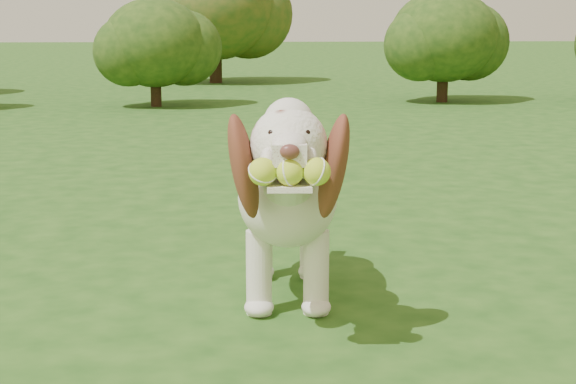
{
  "coord_description": "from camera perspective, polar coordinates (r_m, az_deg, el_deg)",
  "views": [
    {
      "loc": [
        -0.41,
        -4.05,
        1.17
      ],
      "look_at": [
        -0.16,
        -0.82,
        0.53
      ],
      "focal_mm": 55.0,
      "sensor_mm": 36.0,
      "label": 1
    }
  ],
  "objects": [
    {
      "name": "ground",
      "position": [
        4.24,
        1.33,
        -4.8
      ],
      "size": [
        80.0,
        80.0,
        0.0
      ],
      "primitive_type": "plane",
      "color": "#1D4714",
      "rests_on": "ground"
    },
    {
      "name": "shrub_b",
      "position": [
        11.95,
        -8.62,
        9.51
      ],
      "size": [
        1.38,
        1.38,
        1.43
      ],
      "color": "#382314",
      "rests_on": "ground"
    },
    {
      "name": "dog",
      "position": [
        3.59,
        -0.06,
        0.09
      ],
      "size": [
        0.5,
        1.37,
        0.89
      ],
      "rotation": [
        0.0,
        0.0,
        -0.06
      ],
      "color": "silver",
      "rests_on": "ground"
    },
    {
      "name": "shrub_i",
      "position": [
        16.24,
        -4.76,
        11.8
      ],
      "size": [
        2.21,
        2.21,
        2.29
      ],
      "color": "#382314",
      "rests_on": "ground"
    },
    {
      "name": "shrub_c",
      "position": [
        12.64,
        10.06,
        9.89
      ],
      "size": [
        1.5,
        1.5,
        1.56
      ],
      "color": "#382314",
      "rests_on": "ground"
    }
  ]
}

